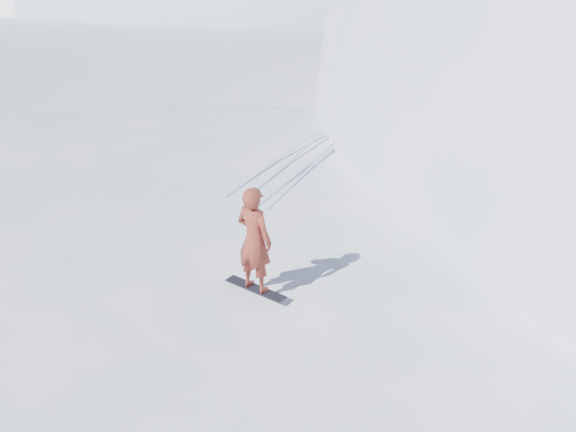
% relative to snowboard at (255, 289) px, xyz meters
% --- Properties ---
extents(ground, '(400.00, 400.00, 0.00)m').
position_rel_snowboard_xyz_m(ground, '(-3.36, 0.32, -2.41)').
color(ground, white).
rests_on(ground, ground).
extents(near_ridge, '(36.00, 28.00, 4.80)m').
position_rel_snowboard_xyz_m(near_ridge, '(-2.36, 3.32, -2.41)').
color(near_ridge, white).
rests_on(near_ridge, ground).
extents(wind_bumps, '(16.00, 14.40, 1.00)m').
position_rel_snowboard_xyz_m(wind_bumps, '(-3.92, 2.44, -2.41)').
color(wind_bumps, white).
rests_on(wind_bumps, ground).
extents(snowboard, '(1.29, 0.26, 0.02)m').
position_rel_snowboard_xyz_m(snowboard, '(0.00, 0.00, 0.00)').
color(snowboard, black).
rests_on(snowboard, near_ridge).
extents(snowboarder, '(0.73, 0.48, 1.99)m').
position_rel_snowboard_xyz_m(snowboarder, '(0.00, 0.00, 1.00)').
color(snowboarder, maroon).
rests_on(snowboarder, snowboard).
extents(vapor_plume, '(10.38, 8.30, 7.26)m').
position_rel_snowboard_xyz_m(vapor_plume, '(-55.98, 30.83, -2.41)').
color(vapor_plume, white).
rests_on(vapor_plume, ground).
extents(board_tracks, '(2.54, 5.89, 0.04)m').
position_rel_snowboard_xyz_m(board_tracks, '(-3.27, 5.77, 0.01)').
color(board_tracks, silver).
rests_on(board_tracks, ground).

